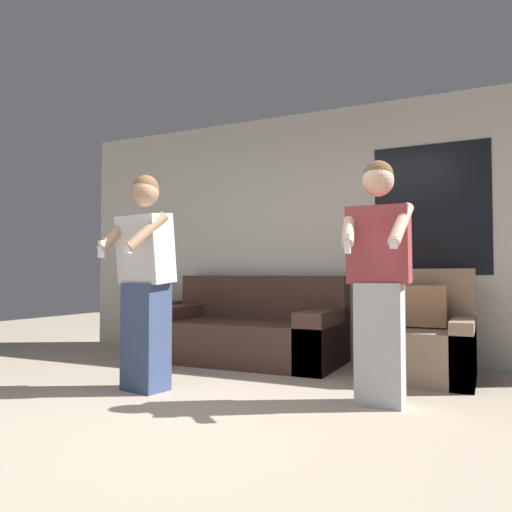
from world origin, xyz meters
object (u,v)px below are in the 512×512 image
object	(u,v)px
armchair	(425,342)
side_table	(159,308)
couch	(249,333)
person_right	(379,279)
person_left	(145,280)

from	to	relation	value
armchair	side_table	distance (m)	3.10
couch	person_right	world-z (taller)	person_right
person_right	couch	bearing A→B (deg)	143.02
couch	person_left	size ratio (longest dim) A/B	1.14
armchair	side_table	world-z (taller)	armchair
armchair	person_left	bearing A→B (deg)	-143.63
side_table	person_right	bearing A→B (deg)	-26.01
couch	side_table	size ratio (longest dim) A/B	2.61
side_table	person_left	xyz separation A→B (m)	(1.15, -1.76, 0.35)
person_left	person_right	bearing A→B (deg)	11.07
couch	side_table	distance (m)	1.34
couch	person_right	distance (m)	2.07
side_table	armchair	bearing A→B (deg)	-6.26
couch	side_table	bearing A→B (deg)	170.62
side_table	person_left	bearing A→B (deg)	-56.73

